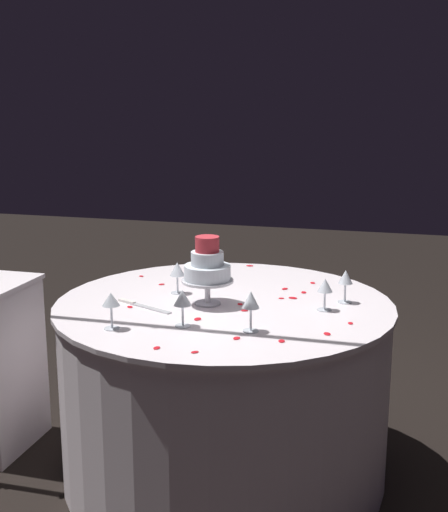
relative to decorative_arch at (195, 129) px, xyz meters
The scene contains 31 objects.
ground_plane 1.59m from the decorative_arch, 90.01° to the right, with size 12.00×12.00×0.00m, color black.
decorative_arch is the anchor object (origin of this frame).
main_table 1.21m from the decorative_arch, 90.01° to the right, with size 1.45×1.45×0.79m.
tiered_cake 0.68m from the decorative_arch, 80.03° to the right, with size 0.22×0.22×0.29m.
wine_glass_0 0.64m from the decorative_arch, 27.15° to the right, with size 0.07×0.07×0.15m.
wine_glass_1 0.87m from the decorative_arch, 137.99° to the right, with size 0.06×0.06×0.14m.
wine_glass_2 0.72m from the decorative_arch, 11.91° to the left, with size 0.07×0.07×0.14m.
wine_glass_3 0.66m from the decorative_arch, 166.79° to the right, with size 0.06×0.06×0.16m.
wine_glass_4 0.83m from the decorative_arch, 62.87° to the right, with size 0.07×0.07×0.14m.
wine_glass_5 0.96m from the decorative_arch, 133.90° to the right, with size 0.06×0.06×0.14m.
cake_knife 0.84m from the decorative_arch, 36.00° to the right, with size 0.28×0.14×0.01m.
rose_petal_0 1.02m from the decorative_arch, 107.89° to the right, with size 0.04×0.02×0.00m, color red.
rose_petal_1 0.84m from the decorative_arch, 101.43° to the right, with size 0.03×0.02×0.00m, color red.
rose_petal_2 0.95m from the decorative_arch, 117.67° to the right, with size 0.04×0.03×0.00m, color red.
rose_petal_3 0.82m from the decorative_arch, behind, with size 0.03×0.02×0.00m, color red.
rose_petal_4 0.78m from the decorative_arch, 106.13° to the left, with size 0.03×0.02×0.00m, color red.
rose_petal_5 1.29m from the decorative_arch, 87.51° to the right, with size 0.04×0.03×0.00m, color red.
rose_petal_6 0.77m from the decorative_arch, 164.57° to the left, with size 0.03×0.02×0.00m, color red.
rose_petal_7 0.89m from the decorative_arch, 169.33° to the right, with size 0.04×0.02×0.00m, color red.
rose_petal_8 1.06m from the decorative_arch, 83.04° to the right, with size 0.04×0.03×0.00m, color red.
rose_petal_9 0.81m from the decorative_arch, 111.71° to the right, with size 0.03×0.02×0.00m, color red.
rose_petal_10 0.96m from the decorative_arch, 156.58° to the right, with size 0.03×0.02×0.00m, color red.
rose_petal_11 0.76m from the decorative_arch, 73.93° to the right, with size 0.04×0.03×0.00m, color red.
rose_petal_12 0.85m from the decorative_arch, 30.13° to the right, with size 0.03×0.02×0.00m, color red.
rose_petal_13 0.78m from the decorative_arch, 70.56° to the left, with size 0.03×0.02×0.00m, color red.
rose_petal_14 1.14m from the decorative_arch, 53.96° to the right, with size 0.03×0.02×0.00m, color red.
rose_petal_15 1.02m from the decorative_arch, 116.13° to the right, with size 0.03×0.02×0.00m, color red.
rose_petal_16 0.93m from the decorative_arch, 114.17° to the right, with size 0.02×0.02×0.00m, color red.
rose_petal_17 0.85m from the decorative_arch, 108.03° to the right, with size 0.03×0.02×0.00m, color red.
rose_petal_18 1.01m from the decorative_arch, 58.37° to the right, with size 0.03×0.02×0.00m, color red.
rose_petal_19 1.14m from the decorative_arch, 111.94° to the right, with size 0.03×0.02×0.00m, color red.
Camera 1 is at (-0.76, 2.75, 1.65)m, focal length 48.68 mm.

